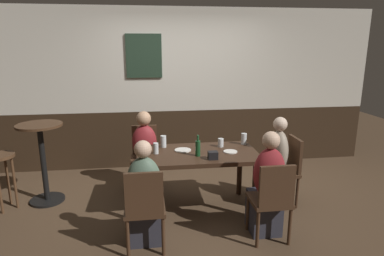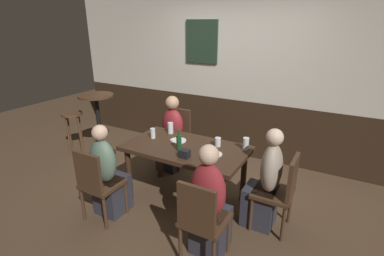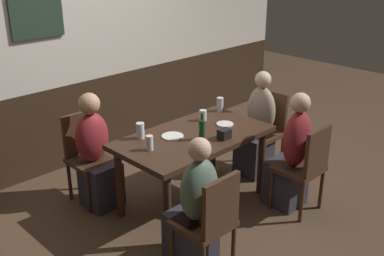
% 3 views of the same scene
% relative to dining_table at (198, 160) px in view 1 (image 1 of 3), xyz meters
% --- Properties ---
extents(ground_plane, '(12.00, 12.00, 0.00)m').
position_rel_dining_table_xyz_m(ground_plane, '(0.00, 0.00, -0.65)').
color(ground_plane, '#4C3826').
extents(wall_back, '(6.40, 0.13, 2.60)m').
position_rel_dining_table_xyz_m(wall_back, '(-0.00, 1.65, 0.66)').
color(wall_back, '#332316').
rests_on(wall_back, ground_plane).
extents(dining_table, '(1.47, 0.82, 0.74)m').
position_rel_dining_table_xyz_m(dining_table, '(0.00, 0.00, 0.00)').
color(dining_table, '#382316').
rests_on(dining_table, ground_plane).
extents(chair_left_far, '(0.40, 0.40, 0.88)m').
position_rel_dining_table_xyz_m(chair_left_far, '(-0.65, 0.83, -0.15)').
color(chair_left_far, '#422B1C').
rests_on(chair_left_far, ground_plane).
extents(chair_right_near, '(0.40, 0.40, 0.88)m').
position_rel_dining_table_xyz_m(chair_right_near, '(0.65, -0.83, -0.15)').
color(chair_right_near, '#422B1C').
rests_on(chair_right_near, ground_plane).
extents(chair_left_near, '(0.40, 0.40, 0.88)m').
position_rel_dining_table_xyz_m(chair_left_near, '(-0.65, -0.83, -0.15)').
color(chair_left_near, '#422B1C').
rests_on(chair_left_near, ground_plane).
extents(chair_head_east, '(0.40, 0.40, 0.88)m').
position_rel_dining_table_xyz_m(chair_head_east, '(1.15, 0.00, -0.15)').
color(chair_head_east, '#422B1C').
rests_on(chair_head_east, ground_plane).
extents(person_left_far, '(0.34, 0.37, 1.13)m').
position_rel_dining_table_xyz_m(person_left_far, '(-0.65, 0.66, -0.17)').
color(person_left_far, '#2D2D38').
rests_on(person_left_far, ground_plane).
extents(person_right_near, '(0.34, 0.37, 1.17)m').
position_rel_dining_table_xyz_m(person_right_near, '(0.65, -0.67, -0.16)').
color(person_right_near, '#2D2D38').
rests_on(person_right_near, ground_plane).
extents(person_left_near, '(0.34, 0.37, 1.12)m').
position_rel_dining_table_xyz_m(person_left_near, '(-0.65, -0.66, -0.18)').
color(person_left_near, '#2D2D38').
rests_on(person_left_near, ground_plane).
extents(person_head_east, '(0.37, 0.34, 1.15)m').
position_rel_dining_table_xyz_m(person_head_east, '(0.99, 0.00, -0.17)').
color(person_head_east, '#2D2D38').
rests_on(person_head_east, ground_plane).
extents(pint_glass_pale, '(0.07, 0.07, 0.15)m').
position_rel_dining_table_xyz_m(pint_glass_pale, '(-0.40, 0.28, 0.16)').
color(pint_glass_pale, silver).
rests_on(pint_glass_pale, dining_table).
extents(pint_glass_stout, '(0.07, 0.07, 0.11)m').
position_rel_dining_table_xyz_m(pint_glass_stout, '(0.33, 0.20, 0.14)').
color(pint_glass_stout, silver).
rests_on(pint_glass_stout, dining_table).
extents(highball_clear, '(0.07, 0.07, 0.15)m').
position_rel_dining_table_xyz_m(highball_clear, '(0.66, 0.26, 0.16)').
color(highball_clear, silver).
rests_on(highball_clear, dining_table).
extents(beer_glass_tall, '(0.06, 0.06, 0.13)m').
position_rel_dining_table_xyz_m(beer_glass_tall, '(-0.50, 0.03, 0.15)').
color(beer_glass_tall, silver).
rests_on(beer_glass_tall, dining_table).
extents(beer_bottle_green, '(0.06, 0.06, 0.25)m').
position_rel_dining_table_xyz_m(beer_bottle_green, '(-0.02, -0.13, 0.19)').
color(beer_bottle_green, '#194723').
rests_on(beer_bottle_green, dining_table).
extents(plate_white_large, '(0.20, 0.20, 0.01)m').
position_rel_dining_table_xyz_m(plate_white_large, '(-0.17, 0.10, 0.10)').
color(plate_white_large, white).
rests_on(plate_white_large, dining_table).
extents(plate_white_small, '(0.17, 0.17, 0.01)m').
position_rel_dining_table_xyz_m(plate_white_small, '(0.40, -0.04, 0.10)').
color(plate_white_small, white).
rests_on(plate_white_small, dining_table).
extents(condiment_caddy, '(0.11, 0.09, 0.09)m').
position_rel_dining_table_xyz_m(condiment_caddy, '(0.14, -0.26, 0.14)').
color(condiment_caddy, black).
rests_on(condiment_caddy, dining_table).
extents(side_bar_table, '(0.56, 0.56, 1.05)m').
position_rel_dining_table_xyz_m(side_bar_table, '(-1.95, 0.46, -0.03)').
color(side_bar_table, black).
rests_on(side_bar_table, ground_plane).
extents(bar_stool, '(0.34, 0.34, 0.72)m').
position_rel_dining_table_xyz_m(bar_stool, '(-2.40, 0.31, -0.08)').
color(bar_stool, '#513521').
rests_on(bar_stool, ground_plane).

